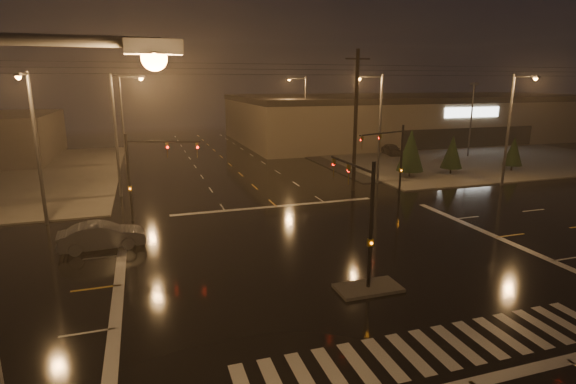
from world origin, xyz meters
name	(u,v)px	position (x,y,z in m)	size (l,w,h in m)	color
ground	(333,258)	(0.00, 0.00, 0.00)	(140.00, 140.00, 0.00)	black
sidewalk_ne	(448,152)	(30.00, 30.00, 0.06)	(36.00, 36.00, 0.12)	#484640
median_island	(368,288)	(0.00, -4.00, 0.07)	(3.00, 1.60, 0.15)	#484640
crosswalk	(434,349)	(0.00, -9.00, 0.01)	(15.00, 2.60, 0.01)	beige
stop_bar_near	(472,383)	(0.00, -11.00, 0.01)	(16.00, 0.50, 0.01)	beige
stop_bar_far	(276,206)	(0.00, 11.00, 0.01)	(16.00, 0.50, 0.01)	beige
parking_lot	(488,153)	(35.00, 28.00, 0.04)	(50.00, 24.00, 0.08)	black
retail_building	(415,115)	(35.00, 45.99, 3.84)	(60.20, 28.30, 7.20)	#756853
signal_mast_median	(362,206)	(0.00, -3.07, 3.75)	(0.25, 4.59, 6.00)	black
signal_mast_ne	(393,153)	(9.50, 10.14, 3.79)	(4.84, 1.86, 6.00)	black
signal_mast_nw	(144,167)	(-9.50, 10.14, 3.79)	(4.84, 1.86, 6.00)	black
streetlight_0	(17,360)	(-11.18, -15.00, 5.80)	(2.77, 0.32, 10.00)	#38383A
streetlight_1	(119,127)	(-11.18, 18.00, 5.80)	(2.77, 0.32, 10.00)	#38383A
streetlight_2	(125,114)	(-11.18, 34.00, 5.80)	(2.77, 0.32, 10.00)	#38383A
streetlight_3	(377,122)	(11.18, 16.00, 5.80)	(2.77, 0.32, 10.00)	#38383A
streetlight_4	(303,109)	(11.18, 36.00, 5.80)	(2.77, 0.32, 10.00)	#38383A
streetlight_5	(35,139)	(-16.00, 11.18, 5.80)	(0.32, 2.77, 10.00)	#38383A
streetlight_6	(512,123)	(22.00, 11.18, 5.80)	(0.32, 2.77, 10.00)	#38383A
utility_pole_1	(356,121)	(8.00, 14.00, 6.13)	(2.20, 0.32, 12.00)	black
conifer_0	(411,150)	(15.77, 17.22, 2.77)	(2.65, 2.65, 4.85)	black
conifer_1	(452,152)	(20.68, 17.21, 2.38)	(2.16, 2.16, 4.07)	black
conifer_2	(514,151)	(27.92, 16.55, 2.22)	(1.95, 1.95, 3.74)	black
car_parked	(392,150)	(21.39, 30.12, 0.75)	(1.77, 4.41, 1.50)	black
car_crossing	(102,236)	(-12.05, 5.41, 0.77)	(1.64, 4.70, 1.55)	#5B5F63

